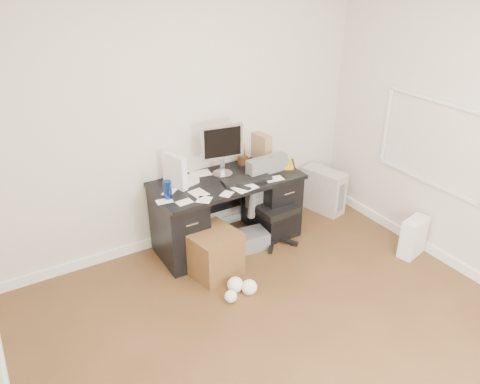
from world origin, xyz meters
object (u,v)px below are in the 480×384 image
object	(u,v)px
pc_tower	(323,190)
wicker_basket	(213,252)
keyboard	(247,180)
office_chair	(274,203)
desk	(228,209)
lcd_monitor	(222,150)

from	to	relation	value
pc_tower	wicker_basket	distance (m)	1.76
keyboard	wicker_basket	world-z (taller)	keyboard
office_chair	wicker_basket	world-z (taller)	office_chair
keyboard	pc_tower	xyz separation A→B (m)	(1.18, 0.18, -0.51)
keyboard	desk	bearing A→B (deg)	142.73
pc_tower	wicker_basket	world-z (taller)	pc_tower
desk	lcd_monitor	distance (m)	0.63
lcd_monitor	wicker_basket	distance (m)	1.01
desk	office_chair	world-z (taller)	office_chair
lcd_monitor	wicker_basket	xyz separation A→B (m)	(-0.39, -0.49, -0.80)
office_chair	wicker_basket	size ratio (longest dim) A/B	2.08
pc_tower	lcd_monitor	bearing A→B (deg)	162.88
desk	keyboard	world-z (taller)	keyboard
lcd_monitor	keyboard	size ratio (longest dim) A/B	1.10
desk	office_chair	size ratio (longest dim) A/B	1.64
desk	wicker_basket	size ratio (longest dim) A/B	3.40
desk	wicker_basket	world-z (taller)	desk
office_chair	wicker_basket	bearing A→B (deg)	-172.04
lcd_monitor	keyboard	bearing A→B (deg)	-52.83
desk	wicker_basket	bearing A→B (deg)	-134.87
keyboard	wicker_basket	bearing A→B (deg)	-147.79
desk	pc_tower	world-z (taller)	desk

